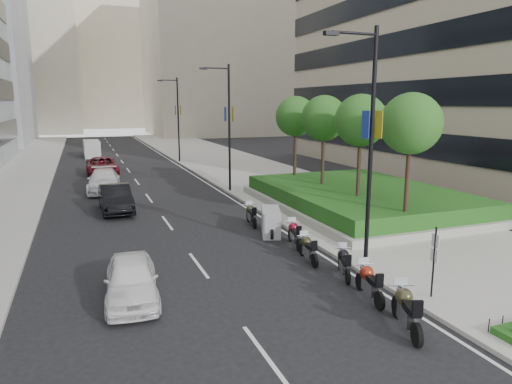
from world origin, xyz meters
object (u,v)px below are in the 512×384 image
lamp_post_1 (227,122)px  car_d (102,166)px  motorcycle_5 (271,222)px  car_b (116,199)px  motorcycle_0 (406,310)px  car_a (131,279)px  motorcycle_6 (251,215)px  motorcycle_2 (344,263)px  motorcycle_4 (295,234)px  lamp_post_0 (368,140)px  parking_sign (434,258)px  car_c (104,181)px  motorcycle_1 (369,283)px  delivery_van (92,149)px  motorcycle_3 (308,249)px  lamp_post_2 (177,115)px

lamp_post_1 → car_d: size_ratio=1.57×
motorcycle_5 → car_b: car_b is taller
motorcycle_0 → car_a: (-7.04, 4.90, 0.08)m
car_d → motorcycle_6: bearing=-73.2°
motorcycle_5 → motorcycle_6: 2.14m
motorcycle_2 → motorcycle_4: bearing=22.8°
lamp_post_0 → motorcycle_0: size_ratio=4.02×
motorcycle_5 → car_a: size_ratio=0.55×
parking_sign → car_a: 9.83m
lamp_post_0 → parking_sign: (0.66, -3.00, -3.61)m
car_a → car_c: (0.11, 19.97, 0.09)m
motorcycle_1 → motorcycle_4: 5.99m
motorcycle_6 → car_d: 21.90m
motorcycle_0 → motorcycle_5: size_ratio=0.98×
motorcycle_0 → motorcycle_5: motorcycle_5 is taller
motorcycle_1 → motorcycle_6: motorcycle_1 is taller
motorcycle_0 → car_c: (-6.93, 24.87, 0.18)m
lamp_post_0 → car_b: (-8.02, 13.71, -4.27)m
motorcycle_2 → motorcycle_5: (-0.42, 6.04, 0.11)m
lamp_post_0 → car_d: (-8.08, 28.94, -4.27)m
car_b → delivery_van: bearing=89.2°
motorcycle_0 → car_b: size_ratio=0.46×
lamp_post_0 → motorcycle_6: bearing=100.7°
motorcycle_4 → motorcycle_6: bearing=18.3°
motorcycle_3 → motorcycle_6: bearing=8.1°
motorcycle_3 → motorcycle_1: bearing=-170.7°
lamp_post_1 → lamp_post_2: 18.00m
lamp_post_1 → motorcycle_3: 15.87m
motorcycle_2 → motorcycle_3: 2.03m
motorcycle_0 → motorcycle_5: bearing=19.4°
car_b → car_d: car_b is taller
car_b → motorcycle_4: bearing=-56.3°
motorcycle_5 → car_d: 24.00m
motorcycle_0 → motorcycle_2: 4.22m
motorcycle_2 → car_d: car_d is taller
motorcycle_5 → car_b: bearing=60.4°
car_d → motorcycle_1: bearing=-78.0°
lamp_post_2 → parking_sign: bearing=-89.0°
motorcycle_2 → motorcycle_0: bearing=-166.6°
lamp_post_0 → parking_sign: bearing=-77.7°
car_b → lamp_post_1: bearing=20.5°
motorcycle_6 → car_c: bearing=36.0°
lamp_post_2 → car_b: lamp_post_2 is taller
lamp_post_0 → car_b: lamp_post_0 is taller
motorcycle_5 → car_c: size_ratio=0.42×
parking_sign → motorcycle_1: parking_sign is taller
motorcycle_5 → car_a: 8.94m
lamp_post_1 → car_c: bearing=156.8°
car_c → car_d: car_c is taller
lamp_post_2 → motorcycle_5: size_ratio=3.93×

